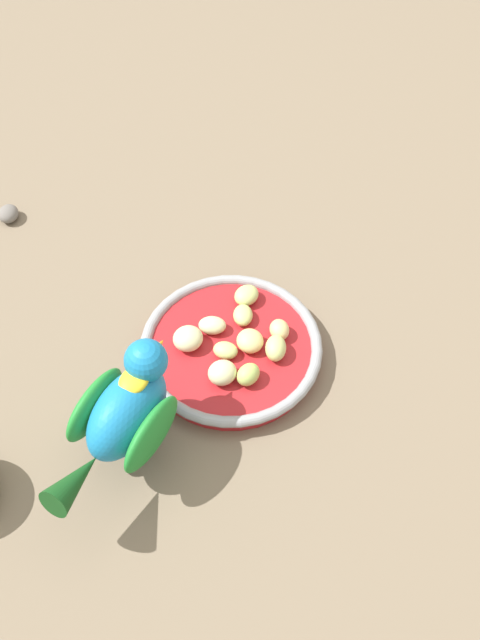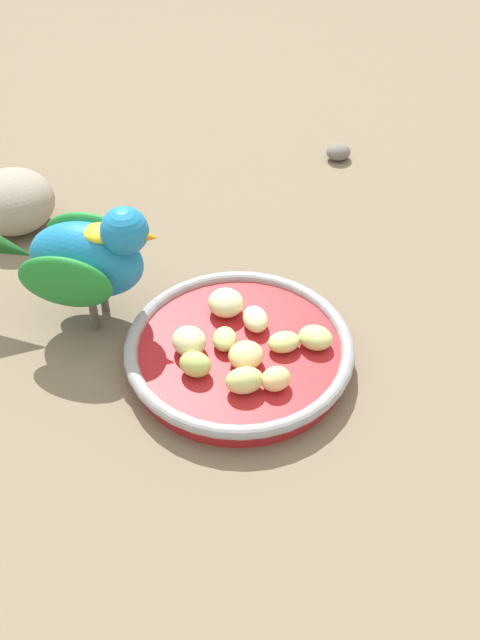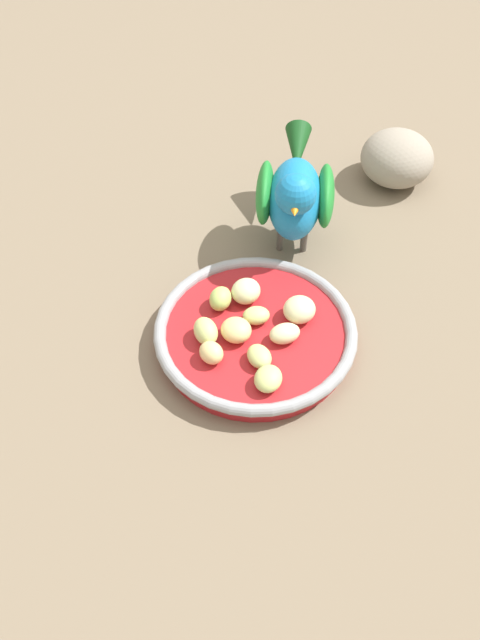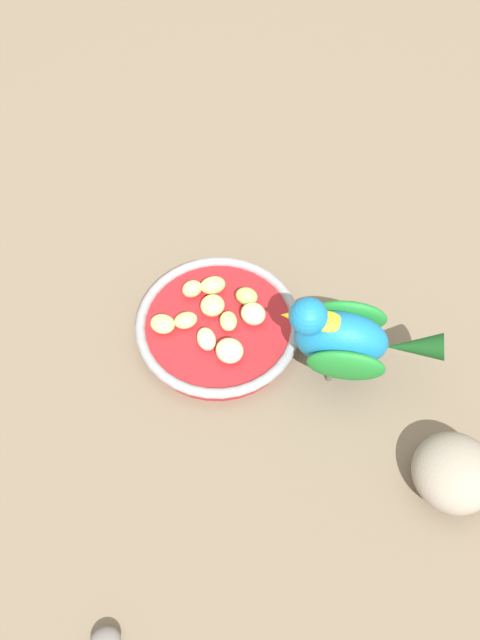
% 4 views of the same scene
% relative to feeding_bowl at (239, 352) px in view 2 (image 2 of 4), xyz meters
% --- Properties ---
extents(ground_plane, '(4.00, 4.00, 0.00)m').
position_rel_feeding_bowl_xyz_m(ground_plane, '(0.01, -0.01, -0.01)').
color(ground_plane, '#756651').
extents(feeding_bowl, '(0.20, 0.20, 0.03)m').
position_rel_feeding_bowl_xyz_m(feeding_bowl, '(0.00, 0.00, 0.00)').
color(feeding_bowl, '#AD1E23').
rests_on(feeding_bowl, ground_plane).
extents(apple_piece_0, '(0.04, 0.04, 0.02)m').
position_rel_feeding_bowl_xyz_m(apple_piece_0, '(0.01, -0.04, 0.02)').
color(apple_piece_0, beige).
rests_on(apple_piece_0, feeding_bowl).
extents(apple_piece_1, '(0.03, 0.03, 0.02)m').
position_rel_feeding_bowl_xyz_m(apple_piece_1, '(0.04, -0.03, 0.02)').
color(apple_piece_1, '#B2CC66').
rests_on(apple_piece_1, feeding_bowl).
extents(apple_piece_2, '(0.04, 0.04, 0.02)m').
position_rel_feeding_bowl_xyz_m(apple_piece_2, '(-0.04, -0.02, 0.02)').
color(apple_piece_2, beige).
rests_on(apple_piece_2, feeding_bowl).
extents(apple_piece_3, '(0.03, 0.03, 0.02)m').
position_rel_feeding_bowl_xyz_m(apple_piece_3, '(0.00, -0.01, 0.01)').
color(apple_piece_3, '#C6D17A').
rests_on(apple_piece_3, feeding_bowl).
extents(apple_piece_4, '(0.03, 0.03, 0.02)m').
position_rel_feeding_bowl_xyz_m(apple_piece_4, '(-0.01, 0.06, 0.01)').
color(apple_piece_4, '#C6D17A').
rests_on(apple_piece_4, feeding_bowl).
extents(apple_piece_5, '(0.03, 0.03, 0.02)m').
position_rel_feeding_bowl_xyz_m(apple_piece_5, '(0.04, 0.04, 0.02)').
color(apple_piece_5, '#E5C67F').
rests_on(apple_piece_5, feeding_bowl).
extents(apple_piece_6, '(0.04, 0.03, 0.02)m').
position_rel_feeding_bowl_xyz_m(apple_piece_6, '(-0.03, 0.01, 0.01)').
color(apple_piece_6, beige).
rests_on(apple_piece_6, feeding_bowl).
extents(apple_piece_7, '(0.03, 0.04, 0.02)m').
position_rel_feeding_bowl_xyz_m(apple_piece_7, '(0.05, 0.01, 0.02)').
color(apple_piece_7, '#C6D17A').
rests_on(apple_piece_7, feeding_bowl).
extents(apple_piece_8, '(0.03, 0.03, 0.02)m').
position_rel_feeding_bowl_xyz_m(apple_piece_8, '(-0.00, 0.04, 0.01)').
color(apple_piece_8, '#C6D17A').
rests_on(apple_piece_8, feeding_bowl).
extents(apple_piece_9, '(0.04, 0.04, 0.02)m').
position_rel_feeding_bowl_xyz_m(apple_piece_9, '(0.02, 0.01, 0.02)').
color(apple_piece_9, '#E5C67F').
rests_on(apple_piece_9, feeding_bowl).
extents(parrot, '(0.08, 0.18, 0.12)m').
position_rel_feeding_bowl_xyz_m(parrot, '(-0.03, -0.14, 0.06)').
color(parrot, '#59544C').
rests_on(parrot, ground_plane).
extents(rock_large, '(0.12, 0.12, 0.06)m').
position_rel_feeding_bowl_xyz_m(rock_large, '(-0.15, -0.26, 0.02)').
color(rock_large, gray).
rests_on(rock_large, ground_plane).
extents(pebble_0, '(0.04, 0.04, 0.02)m').
position_rel_feeding_bowl_xyz_m(pebble_0, '(-0.35, 0.06, -0.00)').
color(pebble_0, slate).
rests_on(pebble_0, ground_plane).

